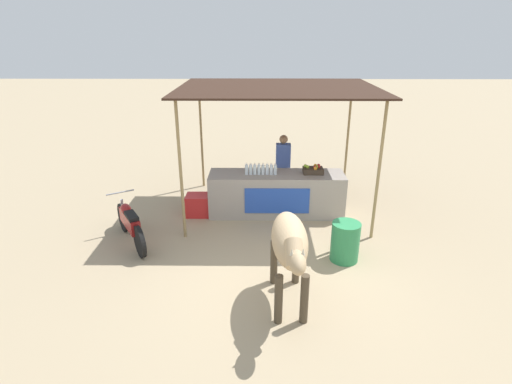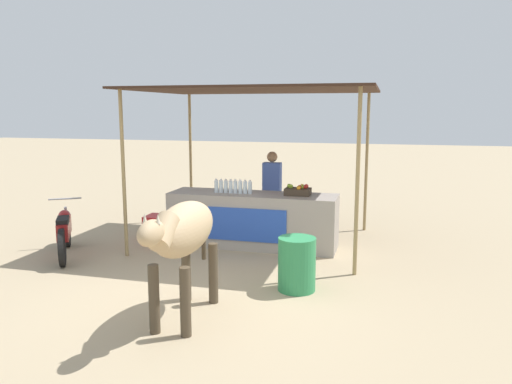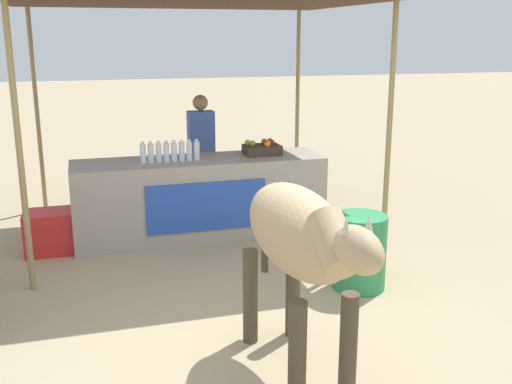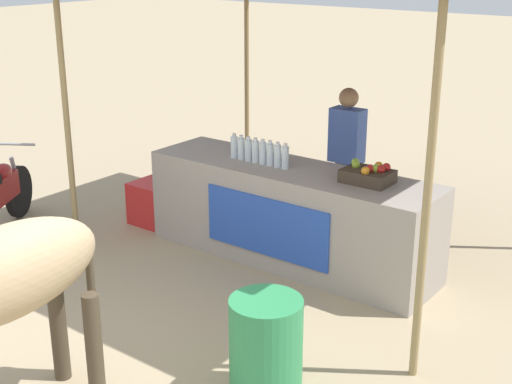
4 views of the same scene
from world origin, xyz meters
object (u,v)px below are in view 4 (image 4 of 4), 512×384
stall_counter (290,215)px  fruit_crate (368,175)px  cooler_box (159,204)px  vendor_behind_counter (346,164)px  water_barrel (266,348)px

stall_counter → fruit_crate: 0.98m
cooler_box → fruit_crate: bearing=3.4°
stall_counter → fruit_crate: bearing=4.0°
fruit_crate → stall_counter: bearing=-176.0°
fruit_crate → vendor_behind_counter: 0.96m
vendor_behind_counter → cooler_box: size_ratio=2.75×
fruit_crate → cooler_box: size_ratio=0.73×
stall_counter → vendor_behind_counter: size_ratio=1.82×
fruit_crate → vendor_behind_counter: vendor_behind_counter is taller
vendor_behind_counter → water_barrel: 2.96m
fruit_crate → water_barrel: (0.36, -2.05, -0.67)m
fruit_crate → cooler_box: fruit_crate is taller
stall_counter → fruit_crate: (0.81, 0.06, 0.55)m
vendor_behind_counter → stall_counter: bearing=-103.3°
cooler_box → water_barrel: (2.90, -1.89, 0.13)m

